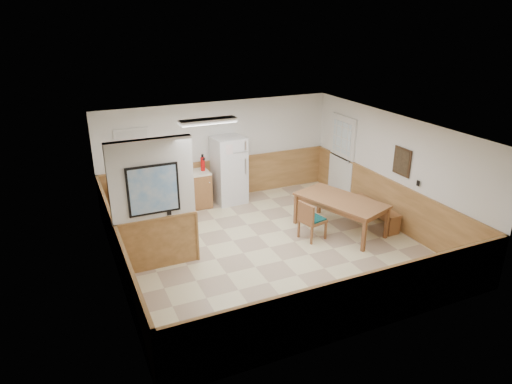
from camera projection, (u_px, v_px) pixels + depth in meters
name	position (u px, v px, depth m)	size (l,w,h in m)	color
ground	(270.00, 247.00, 9.40)	(6.00, 6.00, 0.00)	beige
ceiling	(271.00, 129.00, 8.48)	(6.00, 6.00, 0.02)	white
back_wall	(218.00, 151.00, 11.48)	(6.00, 0.02, 2.50)	silver
right_wall	(392.00, 171.00, 10.08)	(0.02, 6.00, 2.50)	silver
left_wall	(113.00, 217.00, 7.80)	(0.02, 6.00, 2.50)	silver
wainscot_back	(220.00, 179.00, 11.74)	(6.00, 0.04, 1.00)	#B78449
wainscot_right	(388.00, 202.00, 10.35)	(0.04, 6.00, 1.00)	#B78449
wainscot_left	(119.00, 256.00, 8.08)	(0.04, 6.00, 1.00)	#B78449
partition_wall	(154.00, 207.00, 8.25)	(1.50, 0.20, 2.50)	silver
kitchen_counter	(177.00, 192.00, 11.04)	(2.20, 0.61, 1.00)	#945F34
exterior_door	(342.00, 156.00, 11.75)	(0.07, 1.02, 2.15)	silver
kitchen_window	(133.00, 150.00, 10.55)	(0.80, 0.04, 1.00)	silver
wall_painting	(402.00, 162.00, 9.70)	(0.04, 0.50, 0.60)	#342315
fluorescent_fixture	(208.00, 121.00, 9.29)	(1.20, 0.30, 0.09)	silver
refrigerator	(229.00, 170.00, 11.37)	(0.78, 0.74, 1.69)	white
dining_table	(341.00, 203.00, 9.89)	(1.57, 2.15, 0.75)	#925F35
dining_bench	(375.00, 209.00, 10.37)	(0.32, 1.44, 0.45)	#925F35
dining_chair	(310.00, 218.00, 9.55)	(0.72, 0.56, 0.85)	#925F35
fire_extinguisher	(203.00, 163.00, 11.09)	(0.13, 0.13, 0.41)	red
soap_bottle	(133.00, 176.00, 10.45)	(0.07, 0.07, 0.23)	green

